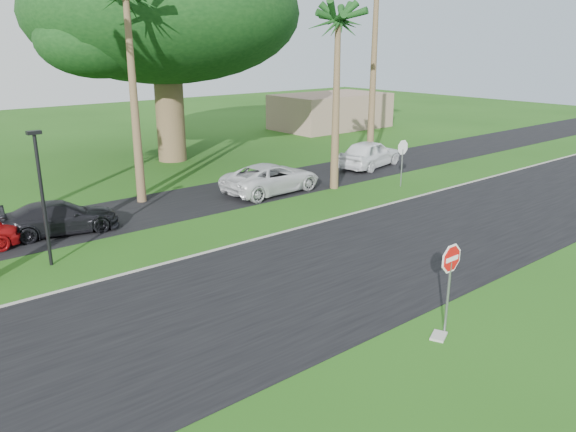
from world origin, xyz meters
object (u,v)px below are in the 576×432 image
(car_dark, at_px, (60,218))
(car_pickup, at_px, (370,154))
(stop_sign_near, at_px, (450,270))
(stop_sign_far, at_px, (402,154))
(car_minivan, at_px, (272,178))

(car_dark, relative_size, car_pickup, 0.91)
(stop_sign_near, distance_m, car_dark, 15.58)
(stop_sign_far, relative_size, car_pickup, 0.53)
(car_pickup, bearing_deg, car_minivan, 83.64)
(stop_sign_near, distance_m, car_pickup, 20.59)
(stop_sign_far, relative_size, car_dark, 0.59)
(stop_sign_far, bearing_deg, car_dark, -12.54)
(car_dark, bearing_deg, stop_sign_near, -150.04)
(stop_sign_far, xyz_separation_m, car_minivan, (-6.10, 3.37, -1.03))
(car_dark, bearing_deg, car_pickup, -77.23)
(stop_sign_near, height_order, car_pickup, stop_sign_near)
(stop_sign_far, distance_m, car_minivan, 7.05)
(car_minivan, xyz_separation_m, car_pickup, (8.34, 0.93, 0.10))
(stop_sign_near, relative_size, car_minivan, 0.49)
(stop_sign_far, height_order, car_minivan, stop_sign_far)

